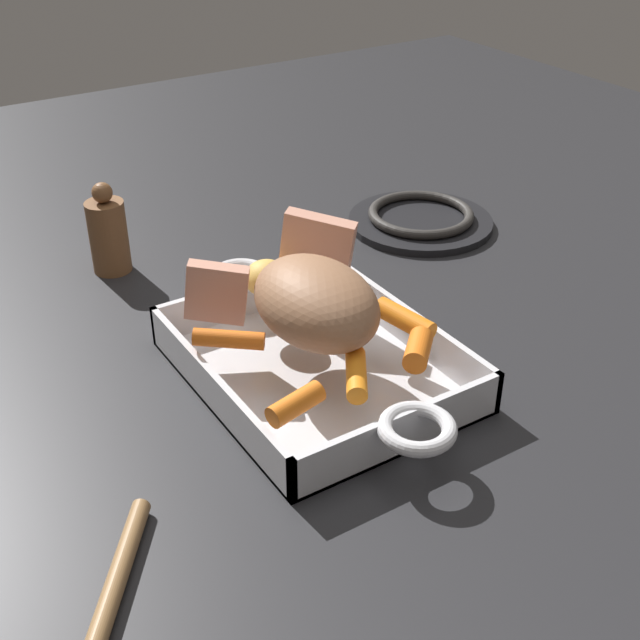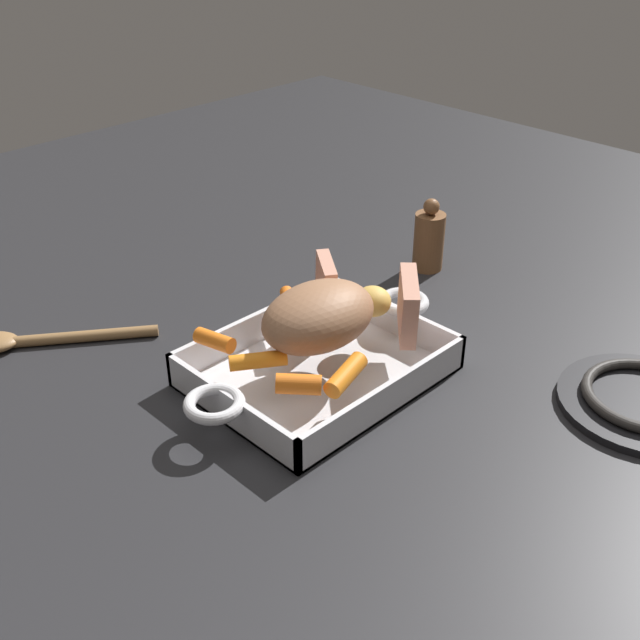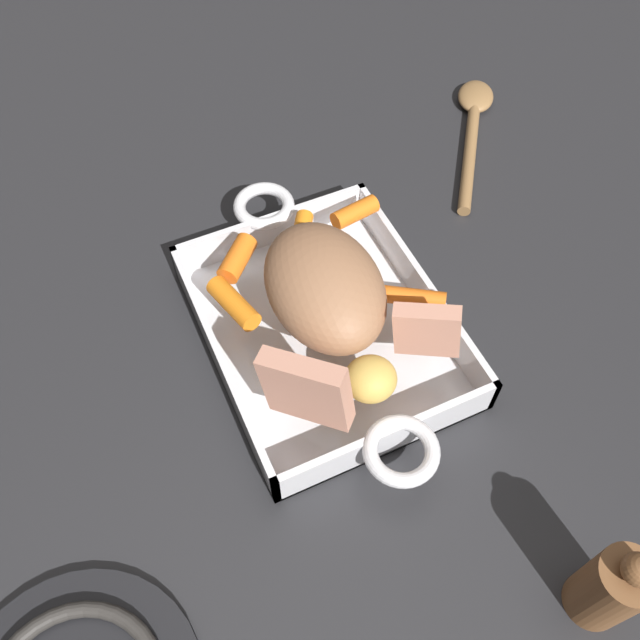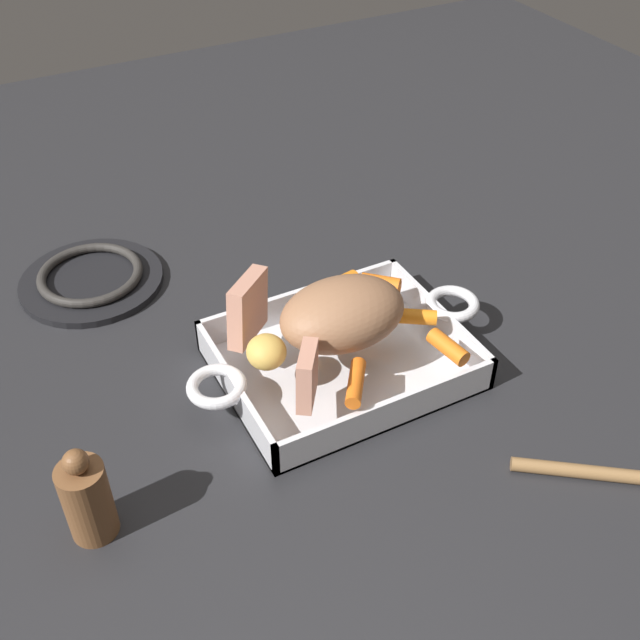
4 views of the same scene
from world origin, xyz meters
TOP-DOWN VIEW (x-y plane):
  - ground_plane at (0.00, 0.00)m, footprint 2.24×2.24m
  - roasting_dish at (0.00, 0.00)m, footprint 0.40×0.24m
  - pork_roast at (0.00, -0.00)m, footprint 0.16×0.12m
  - roast_slice_outer at (0.08, 0.07)m, footprint 0.05×0.07m
  - roast_slice_thin at (0.10, -0.06)m, footprint 0.08×0.08m
  - baby_carrot_long at (-0.04, -0.08)m, footprint 0.07×0.04m
  - baby_carrot_center_right at (-0.10, 0.08)m, footprint 0.03×0.06m
  - baby_carrot_northwest at (-0.09, 0.01)m, footprint 0.07×0.05m
  - baby_carrot_southeast at (-0.09, -0.06)m, footprint 0.05×0.05m
  - baby_carrot_center_left at (0.03, 0.08)m, footprint 0.06×0.07m
  - potato_golden_large at (0.10, 0.00)m, footprint 0.06×0.06m
  - stove_burner_rear at (0.23, -0.32)m, footprint 0.20×0.20m
  - pepper_mill at (0.34, 0.09)m, footprint 0.05×0.05m

SIDE VIEW (x-z plane):
  - ground_plane at x=0.00m, z-range 0.00..0.00m
  - stove_burner_rear at x=0.23m, z-range 0.00..0.02m
  - roasting_dish at x=0.00m, z-range -0.01..0.04m
  - pepper_mill at x=0.34m, z-range -0.01..0.11m
  - baby_carrot_center_left at x=0.03m, z-range 0.05..0.07m
  - baby_carrot_northwest at x=-0.09m, z-range 0.05..0.07m
  - baby_carrot_center_right at x=-0.10m, z-range 0.05..0.07m
  - baby_carrot_long at x=-0.04m, z-range 0.05..0.08m
  - baby_carrot_southeast at x=-0.09m, z-range 0.05..0.08m
  - potato_golden_large at x=0.10m, z-range 0.05..0.09m
  - roast_slice_outer at x=0.08m, z-range 0.05..0.12m
  - pork_roast at x=0.00m, z-range 0.05..0.13m
  - roast_slice_thin at x=0.10m, z-range 0.05..0.13m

